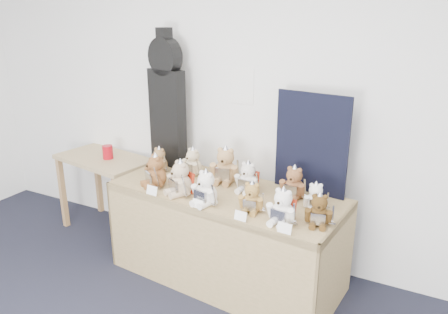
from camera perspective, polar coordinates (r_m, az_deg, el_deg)
The scene contains 22 objects.
room_shell at distance 3.69m, azimuth 2.37°, elevation 9.26°, with size 6.00×6.00×6.00m.
display_table at distance 3.45m, azimuth -0.45°, elevation -7.45°, with size 1.92×0.94×0.77m.
side_table at distance 4.41m, azimuth -15.31°, elevation -1.59°, with size 1.01×0.67×0.78m.
guitar_case at distance 3.90m, azimuth -7.47°, elevation 7.30°, with size 0.38×0.19×1.21m.
navy_board at distance 3.37m, azimuth 11.32°, elevation 1.69°, with size 0.59×0.02×0.78m, color black.
red_cup at distance 4.29m, azimuth -14.94°, elevation 0.62°, with size 0.10×0.10×0.13m, color #A80B17.
teddy_front_far_left at distance 3.55m, azimuth -8.98°, elevation -1.94°, with size 0.24×0.24×0.30m.
teddy_front_left at distance 3.36m, azimuth -5.73°, elevation -2.95°, with size 0.25×0.25×0.31m.
teddy_front_centre at distance 3.18m, azimuth -2.43°, elevation -4.23°, with size 0.24×0.22×0.29m.
teddy_front_right at distance 3.08m, azimuth 3.64°, elevation -5.42°, with size 0.21×0.18×0.25m.
teddy_front_far_right at distance 2.93m, azimuth 7.65°, elevation -6.61°, with size 0.23×0.20×0.28m.
teddy_front_end at distance 2.95m, azimuth 12.28°, elevation -6.93°, with size 0.21×0.18×0.25m.
teddy_back_left at distance 3.75m, azimuth -4.13°, elevation -0.78°, with size 0.22×0.21×0.27m.
teddy_back_centre_left at distance 3.58m, azimuth 0.16°, elevation -1.26°, with size 0.28×0.24×0.34m.
teddy_back_centre_right at distance 3.41m, azimuth 3.12°, elevation -2.78°, with size 0.22×0.19×0.27m.
teddy_back_right at distance 3.33m, azimuth 9.08°, elevation -3.49°, with size 0.23×0.19×0.28m.
teddy_back_end at distance 3.17m, azimuth 11.85°, elevation -5.22°, with size 0.19×0.17×0.23m.
teddy_back_far_left at distance 3.88m, azimuth -8.45°, elevation -0.44°, with size 0.20×0.16×0.24m.
entry_card_a at distance 3.40m, azimuth -9.40°, elevation -4.33°, with size 0.10×0.00×0.07m, color white.
entry_card_b at distance 3.15m, azimuth -3.47°, elevation -6.13°, with size 0.09×0.00×0.06m, color white.
entry_card_c at distance 2.97m, azimuth 2.17°, elevation -7.70°, with size 0.09×0.00×0.07m, color white.
entry_card_d at distance 2.84m, azimuth 7.92°, elevation -9.19°, with size 0.10×0.00×0.07m, color white.
Camera 1 is at (1.50, -0.80, 2.13)m, focal length 35.00 mm.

